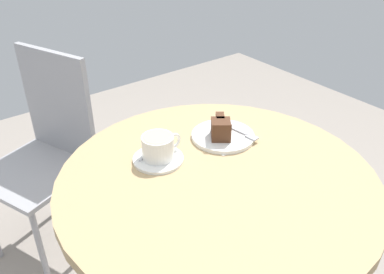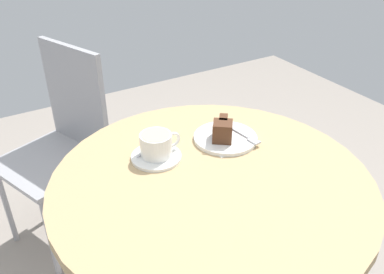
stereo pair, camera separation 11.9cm
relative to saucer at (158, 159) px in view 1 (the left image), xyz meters
The scene contains 9 objects.
cafe_table 0.22m from the saucer, 61.55° to the right, with size 0.87×0.87×0.75m.
saucer is the anchor object (origin of this frame).
coffee_cup 0.04m from the saucer, 28.64° to the left, with size 0.12×0.09×0.07m.
teaspoon 0.04m from the saucer, 90.15° to the left, with size 0.09×0.05×0.00m.
cake_plate 0.23m from the saucer, ahead, with size 0.20×0.20×0.01m.
cake_slice 0.22m from the saucer, ahead, with size 0.09×0.10×0.06m.
fork 0.28m from the saucer, 10.04° to the right, with size 0.04×0.16×0.00m.
napkin 0.23m from the saucer, ahead, with size 0.17×0.15×0.00m.
cafe_chair 0.72m from the saucer, 99.99° to the left, with size 0.49×0.49×0.89m.
Camera 1 is at (-0.59, -0.66, 1.41)m, focal length 38.00 mm.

